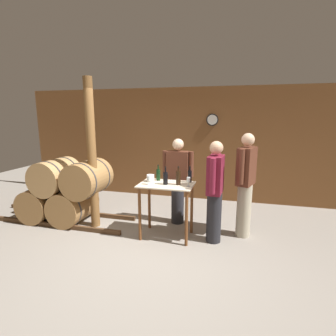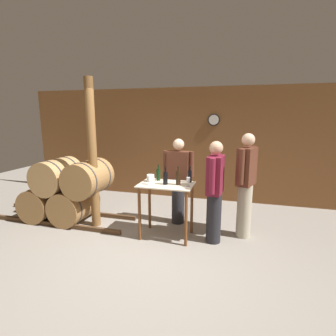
{
  "view_description": "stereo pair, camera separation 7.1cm",
  "coord_description": "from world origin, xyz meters",
  "px_view_note": "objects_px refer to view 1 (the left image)",
  "views": [
    {
      "loc": [
        1.23,
        -3.39,
        2.05
      ],
      "look_at": [
        0.14,
        0.77,
        1.18
      ],
      "focal_mm": 28.0,
      "sensor_mm": 36.0,
      "label": 1
    },
    {
      "loc": [
        1.3,
        -3.37,
        2.05
      ],
      "look_at": [
        0.14,
        0.77,
        1.18
      ],
      "focal_mm": 28.0,
      "sensor_mm": 36.0,
      "label": 2
    }
  ],
  "objects_px": {
    "wooden_post": "(92,155)",
    "wine_bottle_center": "(178,178)",
    "wine_glass_near_center": "(188,180)",
    "ice_bucket": "(150,178)",
    "wine_glass_near_left": "(149,178)",
    "wine_bottle_far_left": "(158,174)",
    "wine_bottle_left": "(165,178)",
    "wine_bottle_right": "(190,176)",
    "person_visitor_bearded": "(245,183)",
    "person_host": "(215,190)",
    "person_visitor_with_scarf": "(178,179)"
  },
  "relations": [
    {
      "from": "wine_bottle_far_left",
      "to": "wine_glass_near_center",
      "type": "bearing_deg",
      "value": -23.48
    },
    {
      "from": "wooden_post",
      "to": "wine_bottle_center",
      "type": "height_order",
      "value": "wooden_post"
    },
    {
      "from": "wooden_post",
      "to": "person_visitor_with_scarf",
      "type": "distance_m",
      "value": 1.64
    },
    {
      "from": "wine_bottle_left",
      "to": "person_host",
      "type": "xyz_separation_m",
      "value": [
        0.8,
        0.05,
        -0.16
      ]
    },
    {
      "from": "wooden_post",
      "to": "wine_glass_near_left",
      "type": "xyz_separation_m",
      "value": [
        1.15,
        -0.2,
        -0.32
      ]
    },
    {
      "from": "wooden_post",
      "to": "person_host",
      "type": "relative_size",
      "value": 1.62
    },
    {
      "from": "wine_glass_near_center",
      "to": "ice_bucket",
      "type": "relative_size",
      "value": 1.16
    },
    {
      "from": "wooden_post",
      "to": "person_host",
      "type": "distance_m",
      "value": 2.26
    },
    {
      "from": "ice_bucket",
      "to": "wine_glass_near_left",
      "type": "bearing_deg",
      "value": -77.8
    },
    {
      "from": "ice_bucket",
      "to": "person_host",
      "type": "height_order",
      "value": "person_host"
    },
    {
      "from": "wine_bottle_left",
      "to": "person_visitor_bearded",
      "type": "relative_size",
      "value": 0.17
    },
    {
      "from": "wine_bottle_left",
      "to": "wine_glass_near_center",
      "type": "height_order",
      "value": "wine_bottle_left"
    },
    {
      "from": "wine_bottle_far_left",
      "to": "wine_bottle_left",
      "type": "distance_m",
      "value": 0.3
    },
    {
      "from": "person_visitor_bearded",
      "to": "wine_bottle_far_left",
      "type": "bearing_deg",
      "value": -174.02
    },
    {
      "from": "wine_bottle_right",
      "to": "person_visitor_bearded",
      "type": "relative_size",
      "value": 0.16
    },
    {
      "from": "wine_bottle_far_left",
      "to": "person_host",
      "type": "height_order",
      "value": "person_host"
    },
    {
      "from": "wine_bottle_left",
      "to": "wine_glass_near_center",
      "type": "relative_size",
      "value": 2.01
    },
    {
      "from": "wine_bottle_center",
      "to": "wine_glass_near_center",
      "type": "bearing_deg",
      "value": -15.99
    },
    {
      "from": "wine_glass_near_left",
      "to": "wine_glass_near_center",
      "type": "distance_m",
      "value": 0.65
    },
    {
      "from": "wine_bottle_right",
      "to": "wine_glass_near_left",
      "type": "relative_size",
      "value": 1.95
    },
    {
      "from": "wine_bottle_right",
      "to": "ice_bucket",
      "type": "height_order",
      "value": "wine_bottle_right"
    },
    {
      "from": "wine_bottle_far_left",
      "to": "wine_bottle_center",
      "type": "height_order",
      "value": "wine_bottle_center"
    },
    {
      "from": "wine_glass_near_left",
      "to": "wine_glass_near_center",
      "type": "height_order",
      "value": "wine_glass_near_center"
    },
    {
      "from": "wine_bottle_right",
      "to": "wine_glass_near_left",
      "type": "height_order",
      "value": "wine_bottle_right"
    },
    {
      "from": "wine_bottle_center",
      "to": "person_visitor_with_scarf",
      "type": "relative_size",
      "value": 0.19
    },
    {
      "from": "wine_bottle_far_left",
      "to": "ice_bucket",
      "type": "xyz_separation_m",
      "value": [
        -0.11,
        -0.11,
        -0.05
      ]
    },
    {
      "from": "wine_bottle_far_left",
      "to": "person_host",
      "type": "bearing_deg",
      "value": -10.18
    },
    {
      "from": "wine_glass_near_center",
      "to": "person_host",
      "type": "xyz_separation_m",
      "value": [
        0.42,
        0.07,
        -0.16
      ]
    },
    {
      "from": "person_host",
      "to": "wine_glass_near_center",
      "type": "bearing_deg",
      "value": -169.98
    },
    {
      "from": "wine_bottle_right",
      "to": "wine_glass_near_center",
      "type": "relative_size",
      "value": 1.86
    },
    {
      "from": "person_host",
      "to": "person_visitor_bearded",
      "type": "distance_m",
      "value": 0.58
    },
    {
      "from": "person_visitor_bearded",
      "to": "wine_glass_near_center",
      "type": "bearing_deg",
      "value": -155.42
    },
    {
      "from": "wooden_post",
      "to": "wine_glass_near_left",
      "type": "height_order",
      "value": "wooden_post"
    },
    {
      "from": "wine_bottle_far_left",
      "to": "wine_bottle_right",
      "type": "distance_m",
      "value": 0.55
    },
    {
      "from": "wine_glass_near_center",
      "to": "wooden_post",
      "type": "bearing_deg",
      "value": 175.51
    },
    {
      "from": "wine_bottle_left",
      "to": "wine_bottle_center",
      "type": "relative_size",
      "value": 0.98
    },
    {
      "from": "wine_bottle_center",
      "to": "wine_bottle_right",
      "type": "relative_size",
      "value": 1.1
    },
    {
      "from": "wine_bottle_center",
      "to": "wine_glass_near_center",
      "type": "height_order",
      "value": "wine_bottle_center"
    },
    {
      "from": "wine_glass_near_left",
      "to": "ice_bucket",
      "type": "xyz_separation_m",
      "value": [
        -0.04,
        0.2,
        -0.04
      ]
    },
    {
      "from": "wine_bottle_center",
      "to": "person_visitor_bearded",
      "type": "relative_size",
      "value": 0.17
    },
    {
      "from": "wine_bottle_right",
      "to": "person_visitor_with_scarf",
      "type": "xyz_separation_m",
      "value": [
        -0.3,
        0.41,
        -0.18
      ]
    },
    {
      "from": "ice_bucket",
      "to": "person_visitor_bearded",
      "type": "height_order",
      "value": "person_visitor_bearded"
    },
    {
      "from": "wine_bottle_center",
      "to": "wine_bottle_right",
      "type": "height_order",
      "value": "wine_bottle_center"
    },
    {
      "from": "wooden_post",
      "to": "wine_bottle_left",
      "type": "height_order",
      "value": "wooden_post"
    },
    {
      "from": "wine_bottle_far_left",
      "to": "wine_bottle_right",
      "type": "relative_size",
      "value": 1.0
    },
    {
      "from": "wooden_post",
      "to": "wine_bottle_far_left",
      "type": "height_order",
      "value": "wooden_post"
    },
    {
      "from": "wine_bottle_far_left",
      "to": "wine_bottle_right",
      "type": "bearing_deg",
      "value": 2.29
    },
    {
      "from": "wine_bottle_far_left",
      "to": "person_visitor_bearded",
      "type": "relative_size",
      "value": 0.16
    },
    {
      "from": "wooden_post",
      "to": "wine_glass_near_left",
      "type": "distance_m",
      "value": 1.2
    },
    {
      "from": "wine_bottle_left",
      "to": "wine_glass_near_left",
      "type": "height_order",
      "value": "wine_bottle_left"
    }
  ]
}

